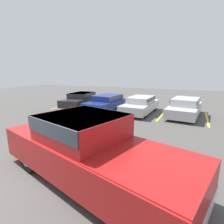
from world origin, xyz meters
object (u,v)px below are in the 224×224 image
Objects in this scene: parked_sedan_a at (82,99)px; parked_sedan_b at (107,102)px; pickup_truck at (91,149)px; parked_sedan_d at (185,107)px; wheel_stop_curb at (146,105)px; parked_sedan_c at (141,104)px.

parked_sedan_a is 1.00× the size of parked_sedan_b.
parked_sedan_d is at bearing 92.71° from pickup_truck.
parked_sedan_d is at bearing -36.80° from wheel_stop_curb.
pickup_truck reaches higher than parked_sedan_b.
parked_sedan_c reaches higher than wheel_stop_curb.
parked_sedan_d is (5.80, 0.19, 0.03)m from parked_sedan_b.
wheel_stop_curb is at bearing 141.96° from parked_sedan_b.
pickup_truck reaches higher than parked_sedan_a.
parked_sedan_a is at bearing -91.14° from parked_sedan_c.
parked_sedan_d is (8.41, -0.01, 0.01)m from parked_sedan_a.
parked_sedan_c is 2.36× the size of wheel_stop_curb.
parked_sedan_b is 5.80m from parked_sedan_d.
parked_sedan_a is 2.44× the size of wheel_stop_curb.
parked_sedan_b is at bearing -82.74° from parked_sedan_d.
parked_sedan_d is 2.38× the size of wheel_stop_curb.
pickup_truck is 1.36× the size of parked_sedan_d.
parked_sedan_d is (1.88, 8.89, -0.24)m from pickup_truck.
parked_sedan_a is 5.69m from wheel_stop_curb.
parked_sedan_d is at bearing 84.60° from parked_sedan_a.
parked_sedan_a is at bearing -154.18° from wheel_stop_curb.
parked_sedan_b is at bearing -89.75° from parked_sedan_c.
pickup_truck reaches higher than wheel_stop_curb.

